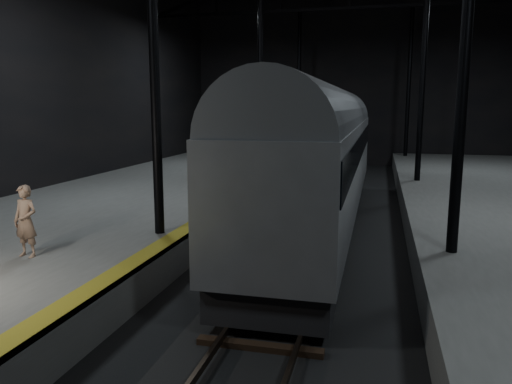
% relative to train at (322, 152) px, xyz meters
% --- Properties ---
extents(ground, '(44.00, 44.00, 0.00)m').
position_rel_train_xyz_m(ground, '(0.00, -1.61, -2.84)').
color(ground, black).
rests_on(ground, ground).
extents(platform_left, '(9.00, 43.80, 1.00)m').
position_rel_train_xyz_m(platform_left, '(-7.50, -1.61, -2.34)').
color(platform_left, '#575754').
rests_on(platform_left, ground).
extents(tactile_strip, '(0.50, 43.80, 0.01)m').
position_rel_train_xyz_m(tactile_strip, '(-3.25, -1.61, -1.84)').
color(tactile_strip, olive).
rests_on(tactile_strip, platform_left).
extents(track, '(2.40, 43.00, 0.24)m').
position_rel_train_xyz_m(track, '(0.00, -1.61, -2.77)').
color(track, '#3F3328').
rests_on(track, ground).
extents(train, '(2.86, 19.05, 5.09)m').
position_rel_train_xyz_m(train, '(0.00, 0.00, 0.00)').
color(train, '#999CA1').
rests_on(train, ground).
extents(woman, '(0.65, 0.46, 1.68)m').
position_rel_train_xyz_m(woman, '(-5.84, -8.39, -1.00)').
color(woman, '#9C785F').
rests_on(woman, platform_left).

